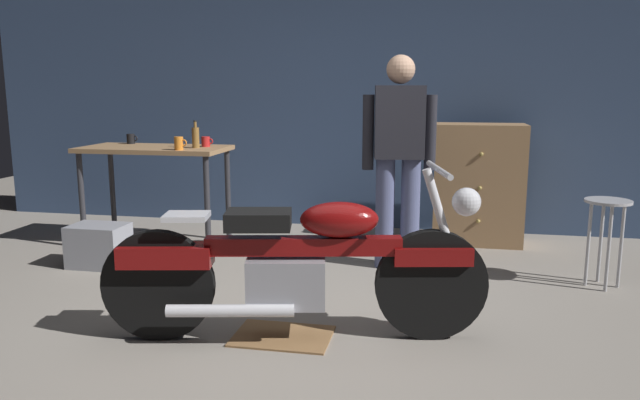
{
  "coord_description": "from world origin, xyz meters",
  "views": [
    {
      "loc": [
        0.83,
        -3.41,
        1.43
      ],
      "look_at": [
        0.01,
        0.7,
        0.65
      ],
      "focal_mm": 34.25,
      "sensor_mm": 36.0,
      "label": 1
    }
  ],
  "objects": [
    {
      "name": "storage_bin",
      "position": [
        -1.85,
        0.92,
        0.17
      ],
      "size": [
        0.44,
        0.32,
        0.34
      ],
      "primitive_type": "cube",
      "color": "gray",
      "rests_on": "ground_plane"
    },
    {
      "name": "mug_orange_travel",
      "position": [
        -1.35,
        1.43,
        0.96
      ],
      "size": [
        0.11,
        0.08,
        0.11
      ],
      "color": "orange",
      "rests_on": "workbench"
    },
    {
      "name": "mug_black_matte",
      "position": [
        -2.04,
        1.9,
        0.95
      ],
      "size": [
        0.11,
        0.08,
        0.09
      ],
      "color": "black",
      "rests_on": "workbench"
    },
    {
      "name": "shop_stool",
      "position": [
        2.01,
        1.16,
        0.5
      ],
      "size": [
        0.32,
        0.32,
        0.64
      ],
      "color": "#B2B2B7",
      "rests_on": "ground_plane"
    },
    {
      "name": "back_wall",
      "position": [
        0.0,
        2.8,
        1.55
      ],
      "size": [
        8.0,
        0.12,
        3.1
      ],
      "primitive_type": "cube",
      "color": "#384C70",
      "rests_on": "ground_plane"
    },
    {
      "name": "wooden_dresser",
      "position": [
        1.18,
        2.3,
        0.55
      ],
      "size": [
        0.8,
        0.47,
        1.1
      ],
      "color": "#99724C",
      "rests_on": "ground_plane"
    },
    {
      "name": "drip_tray",
      "position": [
        -0.03,
        -0.18,
        0.01
      ],
      "size": [
        0.56,
        0.4,
        0.01
      ],
      "primitive_type": "cube",
      "color": "olive",
      "rests_on": "ground_plane"
    },
    {
      "name": "ground_plane",
      "position": [
        0.0,
        0.0,
        0.0
      ],
      "size": [
        12.0,
        12.0,
        0.0
      ],
      "primitive_type": "plane",
      "color": "gray"
    },
    {
      "name": "workbench",
      "position": [
        -1.7,
        1.67,
        0.79
      ],
      "size": [
        1.3,
        0.64,
        0.9
      ],
      "color": "#99724C",
      "rests_on": "ground_plane"
    },
    {
      "name": "mug_red_diner",
      "position": [
        -1.24,
        1.76,
        0.95
      ],
      "size": [
        0.11,
        0.08,
        0.09
      ],
      "color": "red",
      "rests_on": "workbench"
    },
    {
      "name": "person_standing",
      "position": [
        0.51,
        1.36,
        0.93
      ],
      "size": [
        0.57,
        0.27,
        1.67
      ],
      "rotation": [
        0.0,
        0.0,
        3.27
      ],
      "color": "slate",
      "rests_on": "ground_plane"
    },
    {
      "name": "bottle",
      "position": [
        -1.29,
        1.63,
        1.0
      ],
      "size": [
        0.06,
        0.06,
        0.24
      ],
      "color": "olive",
      "rests_on": "workbench"
    },
    {
      "name": "motorcycle",
      "position": [
        0.06,
        -0.18,
        0.45
      ],
      "size": [
        2.16,
        0.77,
        1.0
      ],
      "rotation": [
        0.0,
        0.0,
        0.2
      ],
      "color": "black",
      "rests_on": "ground_plane"
    }
  ]
}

